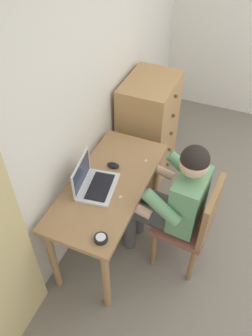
{
  "coord_description": "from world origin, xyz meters",
  "views": [
    {
      "loc": [
        -1.96,
        1.06,
        2.54
      ],
      "look_at": [
        -0.29,
        1.76,
        0.85
      ],
      "focal_mm": 35.69,
      "sensor_mm": 36.0,
      "label": 1
    }
  ],
  "objects_px": {
    "desk_clock": "(101,238)",
    "desk": "(109,194)",
    "laptop": "(93,182)",
    "dresser": "(148,128)",
    "chair": "(193,222)",
    "computer_mouse": "(113,165)",
    "person_seated": "(172,198)"
  },
  "relations": [
    {
      "from": "desk",
      "to": "computer_mouse",
      "type": "xyz_separation_m",
      "value": [
        0.17,
        0.04,
        0.14
      ]
    },
    {
      "from": "dresser",
      "to": "chair",
      "type": "relative_size",
      "value": 1.18
    },
    {
      "from": "desk_clock",
      "to": "dresser",
      "type": "bearing_deg",
      "value": 8.39
    },
    {
      "from": "desk",
      "to": "laptop",
      "type": "relative_size",
      "value": 3.18
    },
    {
      "from": "desk",
      "to": "person_seated",
      "type": "bearing_deg",
      "value": -78.26
    },
    {
      "from": "computer_mouse",
      "to": "desk_clock",
      "type": "distance_m",
      "value": 0.69
    },
    {
      "from": "laptop",
      "to": "desk_clock",
      "type": "distance_m",
      "value": 0.47
    },
    {
      "from": "computer_mouse",
      "to": "desk_clock",
      "type": "relative_size",
      "value": 1.11
    },
    {
      "from": "laptop",
      "to": "computer_mouse",
      "type": "distance_m",
      "value": 0.26
    },
    {
      "from": "dresser",
      "to": "computer_mouse",
      "type": "height_order",
      "value": "dresser"
    },
    {
      "from": "desk",
      "to": "person_seated",
      "type": "xyz_separation_m",
      "value": [
        0.1,
        -0.47,
        0.06
      ]
    },
    {
      "from": "desk",
      "to": "dresser",
      "type": "xyz_separation_m",
      "value": [
        1.06,
        0.06,
        -0.1
      ]
    },
    {
      "from": "chair",
      "to": "desk_clock",
      "type": "relative_size",
      "value": 9.88
    },
    {
      "from": "computer_mouse",
      "to": "dresser",
      "type": "bearing_deg",
      "value": 0.59
    },
    {
      "from": "desk_clock",
      "to": "desk",
      "type": "bearing_deg",
      "value": 19.56
    },
    {
      "from": "computer_mouse",
      "to": "chair",
      "type": "bearing_deg",
      "value": -97.45
    },
    {
      "from": "dresser",
      "to": "chair",
      "type": "xyz_separation_m",
      "value": [
        -0.97,
        -0.71,
        -0.03
      ]
    },
    {
      "from": "desk",
      "to": "computer_mouse",
      "type": "distance_m",
      "value": 0.22
    },
    {
      "from": "laptop",
      "to": "dresser",
      "type": "bearing_deg",
      "value": -1.47
    },
    {
      "from": "chair",
      "to": "dresser",
      "type": "bearing_deg",
      "value": 36.34
    },
    {
      "from": "desk",
      "to": "dresser",
      "type": "height_order",
      "value": "dresser"
    },
    {
      "from": "desk",
      "to": "desk_clock",
      "type": "xyz_separation_m",
      "value": [
        -0.48,
        -0.17,
        0.14
      ]
    },
    {
      "from": "desk",
      "to": "dresser",
      "type": "bearing_deg",
      "value": 3.01
    },
    {
      "from": "dresser",
      "to": "chair",
      "type": "distance_m",
      "value": 1.2
    },
    {
      "from": "dresser",
      "to": "laptop",
      "type": "distance_m",
      "value": 1.17
    },
    {
      "from": "chair",
      "to": "laptop",
      "type": "distance_m",
      "value": 0.82
    },
    {
      "from": "person_seated",
      "to": "computer_mouse",
      "type": "distance_m",
      "value": 0.53
    },
    {
      "from": "person_seated",
      "to": "dresser",
      "type": "bearing_deg",
      "value": 28.99
    },
    {
      "from": "dresser",
      "to": "laptop",
      "type": "xyz_separation_m",
      "value": [
        -1.14,
        0.03,
        0.27
      ]
    },
    {
      "from": "desk_clock",
      "to": "laptop",
      "type": "bearing_deg",
      "value": 32.87
    },
    {
      "from": "chair",
      "to": "laptop",
      "type": "relative_size",
      "value": 2.37
    },
    {
      "from": "chair",
      "to": "desk",
      "type": "bearing_deg",
      "value": 97.46
    }
  ]
}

